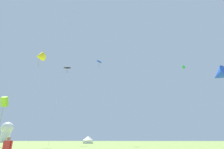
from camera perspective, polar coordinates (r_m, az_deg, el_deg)
The scene contains 8 objects.
kite_black_parafoil at distance 66.13m, azimuth -14.55°, elevation 2.12°, with size 2.79×2.60×26.93m.
kite_blue_delta at distance 32.18m, azimuth 32.04°, elevation -0.12°, with size 3.80×3.41×12.51m.
kite_lime_box at distance 51.06m, azimuth -31.95°, elevation -7.62°, with size 1.50×3.08×11.74m.
kite_green_box at distance 70.56m, azimuth 22.55°, elevation 2.20°, with size 1.35×2.18×27.97m.
kite_yellow_delta at distance 52.74m, azimuth -22.78°, elevation 5.50°, with size 3.54×3.72×24.93m.
kite_blue_parafoil at distance 61.26m, azimuth -4.27°, elevation 4.19°, with size 2.35×3.15×27.80m.
festival_tent_left at distance 76.47m, azimuth -7.92°, elevation -20.49°, with size 4.34×4.34×2.82m.
observatory_dome at distance 116.70m, azimuth -31.46°, elevation -15.61°, with size 6.40×6.40×10.80m.
Camera 1 is at (1.23, -2.72, 1.56)m, focal length 27.68 mm.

